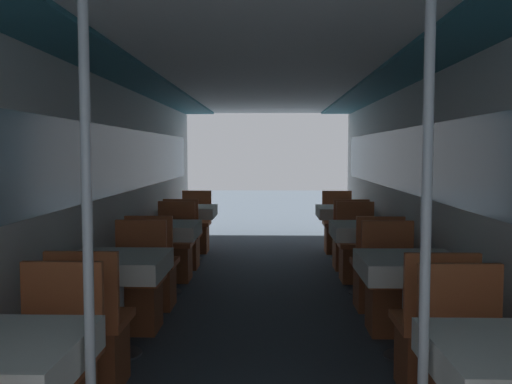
{
  "coord_description": "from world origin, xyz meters",
  "views": [
    {
      "loc": [
        0.06,
        -1.3,
        1.45
      ],
      "look_at": [
        -0.05,
        2.87,
        1.15
      ],
      "focal_mm": 40.0,
      "sensor_mm": 36.0,
      "label": 1
    }
  ],
  "objects_px": {
    "dining_table_left_1": "(117,269)",
    "chair_left_near_1": "(92,344)",
    "support_pole_right_0": "(425,257)",
    "chair_right_near_3": "(349,247)",
    "dining_table_right_2": "(366,234)",
    "chair_left_far_2": "(174,256)",
    "dining_table_right_3": "(343,214)",
    "dining_table_left_2": "(165,233)",
    "dining_table_left_3": "(190,214)",
    "dining_table_right_1": "(409,271)",
    "chair_left_near_3": "(183,246)",
    "chair_left_near_2": "(153,278)",
    "chair_left_far_1": "(137,296)",
    "chair_right_near_1": "(432,347)",
    "chair_right_far_1": "(391,298)",
    "support_pole_left_0": "(88,256)",
    "chair_right_near_2": "(376,280)",
    "chair_right_far_2": "(357,256)",
    "chair_left_far_3": "(196,233)",
    "chair_right_far_3": "(338,233)"
  },
  "relations": [
    {
      "from": "dining_table_left_1",
      "to": "support_pole_right_0",
      "type": "relative_size",
      "value": 0.34
    },
    {
      "from": "dining_table_right_2",
      "to": "dining_table_right_3",
      "type": "bearing_deg",
      "value": 90.0
    },
    {
      "from": "chair_left_near_2",
      "to": "chair_right_far_3",
      "type": "relative_size",
      "value": 1.0
    },
    {
      "from": "dining_table_left_2",
      "to": "dining_table_right_3",
      "type": "bearing_deg",
      "value": 41.35
    },
    {
      "from": "dining_table_left_2",
      "to": "chair_right_far_1",
      "type": "distance_m",
      "value": 2.41
    },
    {
      "from": "dining_table_right_3",
      "to": "chair_right_far_1",
      "type": "bearing_deg",
      "value": -90.0
    },
    {
      "from": "dining_table_left_2",
      "to": "chair_left_near_3",
      "type": "xyz_separation_m",
      "value": [
        0.0,
        1.22,
        -0.34
      ]
    },
    {
      "from": "chair_left_near_1",
      "to": "chair_right_far_1",
      "type": "height_order",
      "value": "same"
    },
    {
      "from": "chair_right_near_3",
      "to": "dining_table_left_3",
      "type": "bearing_deg",
      "value": 164.17
    },
    {
      "from": "chair_left_far_1",
      "to": "chair_left_near_3",
      "type": "bearing_deg",
      "value": -90.0
    },
    {
      "from": "chair_left_near_1",
      "to": "dining_table_right_2",
      "type": "xyz_separation_m",
      "value": [
        2.05,
        2.39,
        0.34
      ]
    },
    {
      "from": "dining_table_right_3",
      "to": "chair_right_near_2",
      "type": "bearing_deg",
      "value": -90.0
    },
    {
      "from": "dining_table_left_3",
      "to": "chair_right_near_3",
      "type": "distance_m",
      "value": 2.16
    },
    {
      "from": "chair_left_far_2",
      "to": "chair_right_far_1",
      "type": "xyz_separation_m",
      "value": [
        2.05,
        -1.81,
        0.0
      ]
    },
    {
      "from": "support_pole_right_0",
      "to": "chair_right_near_3",
      "type": "relative_size",
      "value": 2.39
    },
    {
      "from": "dining_table_left_2",
      "to": "dining_table_left_3",
      "type": "distance_m",
      "value": 1.81
    },
    {
      "from": "support_pole_right_0",
      "to": "dining_table_right_2",
      "type": "xyz_separation_m",
      "value": [
        0.38,
        3.61,
        -0.43
      ]
    },
    {
      "from": "chair_left_far_1",
      "to": "chair_left_far_2",
      "type": "distance_m",
      "value": 1.81
    },
    {
      "from": "chair_left_near_1",
      "to": "dining_table_right_3",
      "type": "xyz_separation_m",
      "value": [
        2.05,
        4.19,
        0.34
      ]
    },
    {
      "from": "chair_left_far_3",
      "to": "chair_left_near_2",
      "type": "bearing_deg",
      "value": 90.0
    },
    {
      "from": "chair_left_far_2",
      "to": "dining_table_right_3",
      "type": "distance_m",
      "value": 2.41
    },
    {
      "from": "chair_right_near_1",
      "to": "chair_right_far_1",
      "type": "relative_size",
      "value": 1.0
    },
    {
      "from": "dining_table_left_1",
      "to": "chair_left_near_1",
      "type": "bearing_deg",
      "value": -90.0
    },
    {
      "from": "chair_left_far_2",
      "to": "support_pole_right_0",
      "type": "xyz_separation_m",
      "value": [
        1.67,
        -4.19,
        0.77
      ]
    },
    {
      "from": "chair_left_near_1",
      "to": "chair_right_near_3",
      "type": "relative_size",
      "value": 1.0
    },
    {
      "from": "dining_table_left_2",
      "to": "chair_right_far_1",
      "type": "relative_size",
      "value": 0.82
    },
    {
      "from": "support_pole_right_0",
      "to": "dining_table_right_2",
      "type": "height_order",
      "value": "support_pole_right_0"
    },
    {
      "from": "chair_left_near_2",
      "to": "dining_table_right_2",
      "type": "height_order",
      "value": "chair_left_near_2"
    },
    {
      "from": "chair_left_near_1",
      "to": "dining_table_left_2",
      "type": "xyz_separation_m",
      "value": [
        -0.0,
        2.39,
        0.34
      ]
    },
    {
      "from": "chair_left_far_1",
      "to": "chair_left_near_3",
      "type": "distance_m",
      "value": 2.45
    },
    {
      "from": "support_pole_right_0",
      "to": "dining_table_right_3",
      "type": "distance_m",
      "value": 5.45
    },
    {
      "from": "chair_left_far_1",
      "to": "dining_table_right_3",
      "type": "height_order",
      "value": "chair_left_far_1"
    },
    {
      "from": "chair_right_near_2",
      "to": "chair_right_far_2",
      "type": "distance_m",
      "value": 1.16
    },
    {
      "from": "chair_left_near_2",
      "to": "dining_table_right_1",
      "type": "height_order",
      "value": "chair_left_near_2"
    },
    {
      "from": "dining_table_right_1",
      "to": "chair_left_near_1",
      "type": "bearing_deg",
      "value": -164.17
    },
    {
      "from": "dining_table_left_3",
      "to": "support_pole_left_0",
      "type": "bearing_deg",
      "value": -85.94
    },
    {
      "from": "chair_left_far_2",
      "to": "chair_right_far_1",
      "type": "distance_m",
      "value": 2.73
    },
    {
      "from": "chair_left_near_1",
      "to": "chair_right_near_1",
      "type": "distance_m",
      "value": 2.05
    },
    {
      "from": "dining_table_right_1",
      "to": "dining_table_right_2",
      "type": "relative_size",
      "value": 1.0
    },
    {
      "from": "chair_left_far_1",
      "to": "chair_right_far_2",
      "type": "distance_m",
      "value": 2.73
    },
    {
      "from": "chair_left_far_1",
      "to": "chair_left_near_3",
      "type": "xyz_separation_m",
      "value": [
        0.0,
        2.45,
        0.0
      ]
    },
    {
      "from": "support_pole_left_0",
      "to": "chair_left_far_3",
      "type": "bearing_deg",
      "value": 93.66
    },
    {
      "from": "dining_table_left_2",
      "to": "chair_right_far_1",
      "type": "bearing_deg",
      "value": -30.81
    },
    {
      "from": "dining_table_right_1",
      "to": "chair_left_near_3",
      "type": "bearing_deg",
      "value": 124.11
    },
    {
      "from": "dining_table_left_3",
      "to": "chair_right_near_1",
      "type": "distance_m",
      "value": 4.68
    },
    {
      "from": "dining_table_left_1",
      "to": "chair_right_near_1",
      "type": "xyz_separation_m",
      "value": [
        2.05,
        -0.58,
        -0.34
      ]
    },
    {
      "from": "chair_right_far_2",
      "to": "chair_right_near_3",
      "type": "xyz_separation_m",
      "value": [
        0.0,
        0.64,
        0.0
      ]
    },
    {
      "from": "chair_right_near_1",
      "to": "dining_table_right_2",
      "type": "height_order",
      "value": "chair_right_near_1"
    },
    {
      "from": "chair_left_near_2",
      "to": "chair_left_far_2",
      "type": "distance_m",
      "value": 1.16
    },
    {
      "from": "support_pole_left_0",
      "to": "chair_left_far_1",
      "type": "height_order",
      "value": "support_pole_left_0"
    }
  ]
}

